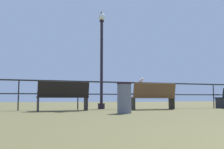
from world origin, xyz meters
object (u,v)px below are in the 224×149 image
object	(u,v)px
lamppost_center	(102,55)
bench_near_right	(154,95)
bench_near_left	(63,95)
trash_bin	(124,98)
seagull_on_rail	(141,80)

from	to	relation	value
lamppost_center	bench_near_right	bearing A→B (deg)	-30.13
lamppost_center	bench_near_left	bearing A→B (deg)	-147.84
bench_near_right	trash_bin	xyz separation A→B (m)	(-1.95, -1.91, -0.12)
trash_bin	bench_near_left	bearing A→B (deg)	126.52
bench_near_left	lamppost_center	xyz separation A→B (m)	(1.62, 1.02, 1.61)
bench_near_right	seagull_on_rail	distance (m)	0.95
bench_near_right	seagull_on_rail	world-z (taller)	seagull_on_rail
trash_bin	lamppost_center	bearing A→B (deg)	86.08
lamppost_center	seagull_on_rail	size ratio (longest dim) A/B	10.48
seagull_on_rail	trash_bin	world-z (taller)	seagull_on_rail
bench_near_left	seagull_on_rail	xyz separation A→B (m)	(3.21, 0.72, 0.61)
bench_near_right	seagull_on_rail	bearing A→B (deg)	102.65
lamppost_center	seagull_on_rail	bearing A→B (deg)	-10.52
bench_near_left	seagull_on_rail	size ratio (longest dim) A/B	4.51
bench_near_left	lamppost_center	distance (m)	2.50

